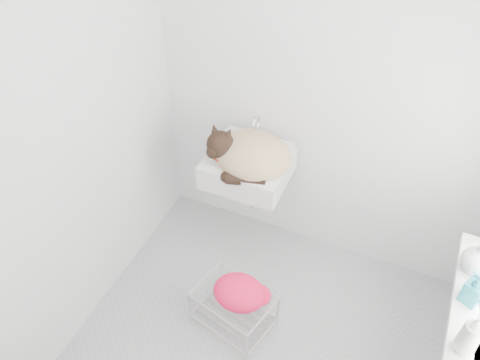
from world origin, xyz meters
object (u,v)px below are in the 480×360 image
at_px(wire_rack, 234,307).
at_px(bottle_b, 468,300).
at_px(sink, 248,158).
at_px(bottle_c, 472,269).
at_px(bottle_a, 462,348).
at_px(cat, 249,155).

bearing_deg(wire_rack, bottle_b, 3.98).
height_order(sink, bottle_c, sink).
height_order(wire_rack, bottle_b, bottle_b).
distance_m(wire_rack, bottle_a, 1.41).
distance_m(cat, wire_rack, 0.97).
xyz_separation_m(wire_rack, bottle_b, (1.21, 0.08, 0.70)).
distance_m(wire_rack, bottle_c, 1.43).
height_order(sink, bottle_a, bottle_a).
xyz_separation_m(bottle_a, bottle_b, (0.00, 0.27, 0.00)).
distance_m(sink, bottle_c, 1.43).
xyz_separation_m(sink, bottle_a, (1.39, -0.82, 0.00)).
xyz_separation_m(cat, bottle_c, (1.38, -0.32, -0.04)).
bearing_deg(sink, cat, -60.95).
bearing_deg(wire_rack, sink, 105.80).
distance_m(bottle_b, bottle_c, 0.20).
distance_m(cat, bottle_c, 1.42).
bearing_deg(bottle_a, bottle_b, 90.00).
height_order(cat, bottle_a, cat).
xyz_separation_m(sink, bottle_c, (1.39, -0.34, 0.00)).
xyz_separation_m(wire_rack, bottle_c, (1.21, 0.29, 0.70)).
bearing_deg(wire_rack, bottle_a, -8.94).
bearing_deg(bottle_c, bottle_b, -90.00).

